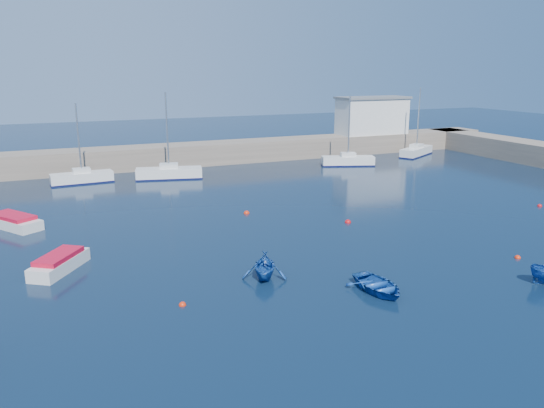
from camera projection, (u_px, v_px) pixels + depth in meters
name	position (u px, v px, depth m)	size (l,w,h in m)	color
ground	(378.00, 328.00, 24.74)	(220.00, 220.00, 0.00)	#0B1C32
back_wall	(165.00, 156.00, 65.36)	(96.00, 4.50, 2.60)	#796B5C
right_arm	(520.00, 150.00, 69.73)	(4.50, 32.00, 2.60)	#796B5C
harbor_office	(372.00, 116.00, 75.89)	(10.00, 4.00, 5.00)	silver
sailboat_5	(82.00, 177.00, 55.85)	(6.37, 2.20, 8.34)	silver
sailboat_6	(169.00, 173.00, 58.20)	(7.36, 3.55, 9.36)	silver
sailboat_7	(348.00, 160.00, 66.10)	(6.69, 3.86, 8.58)	silver
sailboat_8	(416.00, 151.00, 73.60)	(7.09, 5.24, 9.26)	silver
motorboat_1	(59.00, 263.00, 31.68)	(3.72, 4.46, 1.07)	silver
motorboat_2	(13.00, 221.00, 40.32)	(4.31, 5.19, 1.04)	silver
dinghy_center	(378.00, 286.00, 28.68)	(2.59, 3.63, 0.75)	#164498
dinghy_left	(265.00, 265.00, 30.47)	(2.58, 2.99, 1.57)	#164498
buoy_0	(182.00, 305.00, 27.16)	(0.39, 0.39, 0.39)	red
buoy_1	(348.00, 223.00, 41.72)	(0.50, 0.50, 0.50)	red
buoy_2	(517.00, 258.00, 33.92)	(0.40, 0.40, 0.40)	red
buoy_3	(247.00, 214.00, 44.32)	(0.50, 0.50, 0.50)	red
buoy_4	(540.00, 206.00, 46.66)	(0.42, 0.42, 0.42)	red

